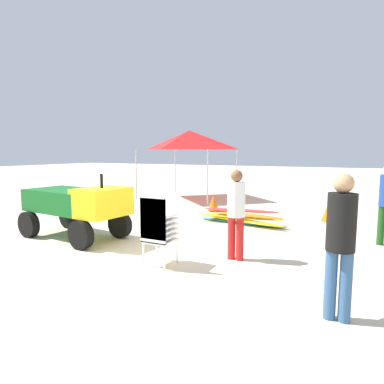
{
  "coord_description": "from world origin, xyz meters",
  "views": [
    {
      "loc": [
        3.62,
        -5.26,
        1.96
      ],
      "look_at": [
        -0.08,
        2.04,
        0.96
      ],
      "focal_mm": 30.96,
      "sensor_mm": 36.0,
      "label": 1
    }
  ],
  "objects_px": {
    "surfboard_pile": "(241,217)",
    "popup_canopy": "(189,140)",
    "lifeguard_near_right": "(341,237)",
    "lifeguard_near_left": "(236,209)",
    "utility_cart": "(77,204)",
    "traffic_cone_near": "(329,212)",
    "traffic_cone_far": "(213,203)",
    "stacked_plastic_chairs": "(157,224)"
  },
  "relations": [
    {
      "from": "popup_canopy",
      "to": "traffic_cone_near",
      "type": "height_order",
      "value": "popup_canopy"
    },
    {
      "from": "surfboard_pile",
      "to": "traffic_cone_far",
      "type": "distance_m",
      "value": 2.13
    },
    {
      "from": "stacked_plastic_chairs",
      "to": "lifeguard_near_left",
      "type": "relative_size",
      "value": 0.79
    },
    {
      "from": "lifeguard_near_left",
      "to": "popup_canopy",
      "type": "relative_size",
      "value": 0.51
    },
    {
      "from": "lifeguard_near_right",
      "to": "traffic_cone_near",
      "type": "relative_size",
      "value": 3.06
    },
    {
      "from": "utility_cart",
      "to": "lifeguard_near_left",
      "type": "bearing_deg",
      "value": 2.92
    },
    {
      "from": "traffic_cone_near",
      "to": "traffic_cone_far",
      "type": "height_order",
      "value": "traffic_cone_near"
    },
    {
      "from": "stacked_plastic_chairs",
      "to": "lifeguard_near_right",
      "type": "relative_size",
      "value": 0.75
    },
    {
      "from": "surfboard_pile",
      "to": "traffic_cone_far",
      "type": "relative_size",
      "value": 4.77
    },
    {
      "from": "surfboard_pile",
      "to": "popup_canopy",
      "type": "xyz_separation_m",
      "value": [
        -3.63,
        3.89,
        2.26
      ]
    },
    {
      "from": "lifeguard_near_left",
      "to": "popup_canopy",
      "type": "distance_m",
      "value": 8.28
    },
    {
      "from": "lifeguard_near_right",
      "to": "traffic_cone_near",
      "type": "xyz_separation_m",
      "value": [
        -0.57,
        5.91,
        -0.71
      ]
    },
    {
      "from": "lifeguard_near_right",
      "to": "surfboard_pile",
      "type": "bearing_deg",
      "value": 120.78
    },
    {
      "from": "stacked_plastic_chairs",
      "to": "surfboard_pile",
      "type": "height_order",
      "value": "stacked_plastic_chairs"
    },
    {
      "from": "utility_cart",
      "to": "lifeguard_near_left",
      "type": "relative_size",
      "value": 1.61
    },
    {
      "from": "lifeguard_near_left",
      "to": "traffic_cone_far",
      "type": "xyz_separation_m",
      "value": [
        -2.34,
        4.42,
        -0.67
      ]
    },
    {
      "from": "stacked_plastic_chairs",
      "to": "utility_cart",
      "type": "bearing_deg",
      "value": 163.5
    },
    {
      "from": "utility_cart",
      "to": "popup_canopy",
      "type": "relative_size",
      "value": 0.83
    },
    {
      "from": "popup_canopy",
      "to": "traffic_cone_far",
      "type": "relative_size",
      "value": 5.91
    },
    {
      "from": "lifeguard_near_right",
      "to": "popup_canopy",
      "type": "relative_size",
      "value": 0.54
    },
    {
      "from": "lifeguard_near_left",
      "to": "popup_canopy",
      "type": "xyz_separation_m",
      "value": [
        -4.49,
        6.79,
        1.51
      ]
    },
    {
      "from": "traffic_cone_far",
      "to": "stacked_plastic_chairs",
      "type": "bearing_deg",
      "value": -76.72
    },
    {
      "from": "surfboard_pile",
      "to": "lifeguard_near_left",
      "type": "height_order",
      "value": "lifeguard_near_left"
    },
    {
      "from": "stacked_plastic_chairs",
      "to": "lifeguard_near_left",
      "type": "bearing_deg",
      "value": 42.28
    },
    {
      "from": "traffic_cone_far",
      "to": "surfboard_pile",
      "type": "bearing_deg",
      "value": -45.82
    },
    {
      "from": "popup_canopy",
      "to": "surfboard_pile",
      "type": "bearing_deg",
      "value": -47.01
    },
    {
      "from": "lifeguard_near_left",
      "to": "lifeguard_near_right",
      "type": "distance_m",
      "value": 2.37
    },
    {
      "from": "utility_cart",
      "to": "stacked_plastic_chairs",
      "type": "height_order",
      "value": "utility_cart"
    },
    {
      "from": "stacked_plastic_chairs",
      "to": "traffic_cone_far",
      "type": "xyz_separation_m",
      "value": [
        -1.27,
        5.39,
        -0.47
      ]
    },
    {
      "from": "lifeguard_near_right",
      "to": "traffic_cone_far",
      "type": "height_order",
      "value": "lifeguard_near_right"
    },
    {
      "from": "surfboard_pile",
      "to": "popup_canopy",
      "type": "bearing_deg",
      "value": 132.99
    },
    {
      "from": "stacked_plastic_chairs",
      "to": "popup_canopy",
      "type": "distance_m",
      "value": 8.65
    },
    {
      "from": "stacked_plastic_chairs",
      "to": "lifeguard_near_left",
      "type": "xyz_separation_m",
      "value": [
        1.06,
        0.97,
        0.2
      ]
    },
    {
      "from": "popup_canopy",
      "to": "traffic_cone_near",
      "type": "distance_m",
      "value": 6.58
    },
    {
      "from": "lifeguard_near_left",
      "to": "popup_canopy",
      "type": "height_order",
      "value": "popup_canopy"
    },
    {
      "from": "surfboard_pile",
      "to": "traffic_cone_near",
      "type": "bearing_deg",
      "value": 34.95
    },
    {
      "from": "traffic_cone_near",
      "to": "lifeguard_near_right",
      "type": "bearing_deg",
      "value": -84.49
    },
    {
      "from": "utility_cart",
      "to": "traffic_cone_far",
      "type": "xyz_separation_m",
      "value": [
        1.36,
        4.61,
        -0.51
      ]
    },
    {
      "from": "utility_cart",
      "to": "lifeguard_near_right",
      "type": "relative_size",
      "value": 1.54
    },
    {
      "from": "utility_cart",
      "to": "surfboard_pile",
      "type": "distance_m",
      "value": 4.24
    },
    {
      "from": "utility_cart",
      "to": "lifeguard_near_right",
      "type": "distance_m",
      "value": 5.66
    },
    {
      "from": "lifeguard_near_right",
      "to": "traffic_cone_near",
      "type": "bearing_deg",
      "value": 95.51
    }
  ]
}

